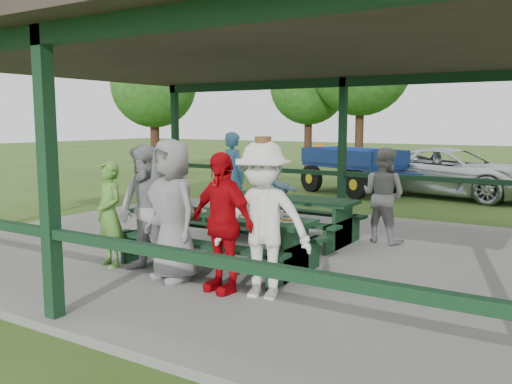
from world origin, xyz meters
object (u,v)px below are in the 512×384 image
Objects in this scene: picnic_table_near at (219,232)px; spectator_blue at (234,175)px; contestant_grey_mid at (172,210)px; pickup_truck at (452,172)px; spectator_grey at (383,195)px; farm_trailer at (353,170)px; contestant_red at (222,222)px; spectator_lblue at (269,190)px; contestant_grey_left at (147,210)px; contestant_green at (109,214)px; contestant_white_fedora at (263,220)px; picnic_table_far at (287,213)px.

spectator_blue is at bearing 121.38° from picnic_table_near.
contestant_grey_mid is 0.37× the size of pickup_truck.
picnic_table_near is 1.74× the size of spectator_grey.
spectator_grey is at bearing -40.11° from farm_trailer.
contestant_red is (0.81, -0.04, -0.07)m from contestant_grey_mid.
contestant_grey_mid reaches higher than spectator_grey.
contestant_grey_left is at bearing 118.30° from spectator_lblue.
contestant_grey_mid reaches higher than pickup_truck.
spectator_blue is 1.13× the size of spectator_grey.
contestant_red is 1.19× the size of spectator_lblue.
spectator_blue reaches higher than contestant_red.
contestant_grey_mid and spectator_blue have the same top height.
spectator_blue is (-0.79, 4.26, 0.16)m from contestant_green.
farm_trailer is at bearing -52.50° from spectator_grey.
spectator_grey is at bearing 75.35° from contestant_white_fedora.
picnic_table_far is 3.05m from contestant_red.
picnic_table_far is 1.43× the size of contestant_red.
contestant_green is 1.05× the size of spectator_lblue.
contestant_red is at bearing 0.85° from contestant_grey_left.
pickup_truck is at bearing -82.08° from spectator_lblue.
contestant_white_fedora is at bearing -49.85° from farm_trailer.
contestant_grey_left is 1.03× the size of contestant_red.
contestant_grey_left reaches higher than picnic_table_far.
farm_trailer reaches higher than picnic_table_near.
spectator_blue is at bearing -70.20° from farm_trailer.
contestant_white_fedora is at bearing -34.56° from picnic_table_near.
contestant_grey_mid reaches higher than farm_trailer.
contestant_red is 0.90× the size of contestant_white_fedora.
contestant_grey_left is at bearing 16.42° from contestant_green.
pickup_truck is (0.28, 10.96, -0.26)m from contestant_red.
spectator_blue is at bearing 116.59° from contestant_white_fedora.
contestant_grey_left is 11.01m from pickup_truck.
contestant_green is at bearing 179.30° from pickup_truck.
contestant_grey_mid is at bearing -95.36° from picnic_table_near.
contestant_white_fedora reaches higher than contestant_grey_mid.
spectator_grey reaches higher than picnic_table_far.
spectator_lblue is 0.88× the size of spectator_grey.
contestant_white_fedora is at bearing -66.33° from picnic_table_far.
contestant_grey_mid is 1.35m from contestant_white_fedora.
contestant_white_fedora is 0.46× the size of farm_trailer.
contestant_white_fedora is at bearing 14.82° from contestant_grey_mid.
farm_trailer is at bearing 110.00° from contestant_green.
contestant_grey_left is (-0.56, -2.88, 0.40)m from picnic_table_far.
picnic_table_far is 1.33× the size of contestant_grey_mid.
contestant_green is 3.80m from spectator_lblue.
spectator_blue is at bearing 0.61° from spectator_lblue.
contestant_white_fedora is 10.46m from farm_trailer.
spectator_blue is at bearing 118.33° from contestant_green.
picnic_table_near is 1.11m from contestant_grey_left.
contestant_white_fedora is (1.27, -0.87, 0.44)m from picnic_table_near.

